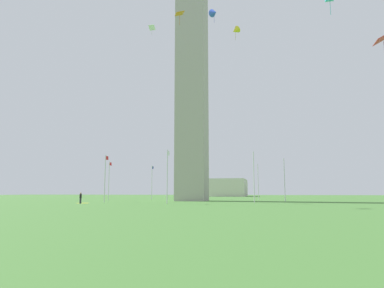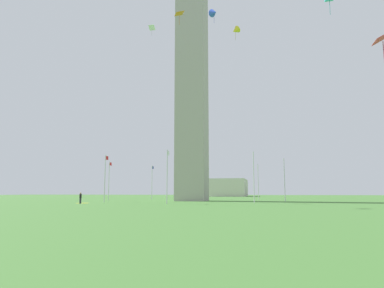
{
  "view_description": "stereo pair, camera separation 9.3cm",
  "coord_description": "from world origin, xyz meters",
  "px_view_note": "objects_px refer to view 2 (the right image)",
  "views": [
    {
      "loc": [
        -66.69,
        -14.24,
        1.74
      ],
      "look_at": [
        0.0,
        0.0,
        11.0
      ],
      "focal_mm": 32.93,
      "sensor_mm": 36.0,
      "label": 1
    },
    {
      "loc": [
        -66.67,
        -14.33,
        1.74
      ],
      "look_at": [
        0.0,
        0.0,
        11.0
      ],
      "focal_mm": 32.93,
      "sensor_mm": 36.0,
      "label": 2
    }
  ],
  "objects_px": {
    "obelisk_monument": "(192,71)",
    "flagpole_sw": "(254,175)",
    "flagpole_nw": "(258,180)",
    "kite_white_diamond": "(152,28)",
    "distant_building": "(229,188)",
    "flagpole_e": "(109,179)",
    "flagpole_s": "(167,174)",
    "flagpole_ne": "(152,181)",
    "kite_blue_delta": "(214,13)",
    "flagpole_w": "(284,178)",
    "flagpole_n": "(207,181)",
    "kite_red_diamond": "(383,39)",
    "kite_orange_diamond": "(179,14)",
    "person_black_shirt": "(80,198)",
    "kite_yellow_delta": "(235,31)",
    "flagpole_se": "(105,176)",
    "picnic_blanket_near_first_person": "(83,203)"
  },
  "relations": [
    {
      "from": "flagpole_se",
      "to": "flagpole_n",
      "type": "bearing_deg",
      "value": -22.5
    },
    {
      "from": "flagpole_sw",
      "to": "distant_building",
      "type": "relative_size",
      "value": 0.35
    },
    {
      "from": "kite_blue_delta",
      "to": "picnic_blanket_near_first_person",
      "type": "bearing_deg",
      "value": 112.46
    },
    {
      "from": "obelisk_monument",
      "to": "flagpole_sw",
      "type": "relative_size",
      "value": 6.59
    },
    {
      "from": "flagpole_se",
      "to": "flagpole_s",
      "type": "bearing_deg",
      "value": -112.5
    },
    {
      "from": "person_black_shirt",
      "to": "kite_red_diamond",
      "type": "bearing_deg",
      "value": -103.87
    },
    {
      "from": "flagpole_nw",
      "to": "kite_red_diamond",
      "type": "xyz_separation_m",
      "value": [
        -58.25,
        -8.67,
        5.99
      ]
    },
    {
      "from": "flagpole_n",
      "to": "flagpole_sw",
      "type": "height_order",
      "value": "same"
    },
    {
      "from": "kite_yellow_delta",
      "to": "flagpole_se",
      "type": "bearing_deg",
      "value": 110.66
    },
    {
      "from": "flagpole_ne",
      "to": "picnic_blanket_near_first_person",
      "type": "xyz_separation_m",
      "value": [
        -28.98,
        1.38,
        -4.31
      ]
    },
    {
      "from": "flagpole_se",
      "to": "kite_blue_delta",
      "type": "distance_m",
      "value": 34.23
    },
    {
      "from": "kite_red_diamond",
      "to": "flagpole_e",
      "type": "bearing_deg",
      "value": 39.7
    },
    {
      "from": "flagpole_e",
      "to": "flagpole_w",
      "type": "distance_m",
      "value": 34.61
    },
    {
      "from": "flagpole_ne",
      "to": "flagpole_se",
      "type": "xyz_separation_m",
      "value": [
        -24.47,
        0.0,
        0.0
      ]
    },
    {
      "from": "flagpole_nw",
      "to": "kite_white_diamond",
      "type": "distance_m",
      "value": 38.69
    },
    {
      "from": "kite_blue_delta",
      "to": "flagpole_sw",
      "type": "bearing_deg",
      "value": -118.97
    },
    {
      "from": "kite_red_diamond",
      "to": "distant_building",
      "type": "distance_m",
      "value": 119.69
    },
    {
      "from": "kite_blue_delta",
      "to": "flagpole_s",
      "type": "bearing_deg",
      "value": 145.79
    },
    {
      "from": "person_black_shirt",
      "to": "kite_white_diamond",
      "type": "height_order",
      "value": "kite_white_diamond"
    },
    {
      "from": "flagpole_w",
      "to": "kite_blue_delta",
      "type": "distance_m",
      "value": 32.23
    },
    {
      "from": "flagpole_ne",
      "to": "person_black_shirt",
      "type": "height_order",
      "value": "flagpole_ne"
    },
    {
      "from": "flagpole_se",
      "to": "picnic_blanket_near_first_person",
      "type": "distance_m",
      "value": 6.39
    },
    {
      "from": "kite_white_diamond",
      "to": "distant_building",
      "type": "distance_m",
      "value": 84.72
    },
    {
      "from": "flagpole_ne",
      "to": "kite_yellow_delta",
      "type": "height_order",
      "value": "kite_yellow_delta"
    },
    {
      "from": "flagpole_n",
      "to": "person_black_shirt",
      "type": "relative_size",
      "value": 4.81
    },
    {
      "from": "flagpole_w",
      "to": "flagpole_ne",
      "type": "bearing_deg",
      "value": 67.5
    },
    {
      "from": "flagpole_e",
      "to": "flagpole_s",
      "type": "distance_m",
      "value": 24.47
    },
    {
      "from": "kite_orange_diamond",
      "to": "flagpole_s",
      "type": "bearing_deg",
      "value": 28.72
    },
    {
      "from": "kite_white_diamond",
      "to": "picnic_blanket_near_first_person",
      "type": "distance_m",
      "value": 33.85
    },
    {
      "from": "distant_building",
      "to": "kite_red_diamond",
      "type": "bearing_deg",
      "value": -169.58
    },
    {
      "from": "flagpole_sw",
      "to": "person_black_shirt",
      "type": "relative_size",
      "value": 4.81
    },
    {
      "from": "flagpole_ne",
      "to": "person_black_shirt",
      "type": "relative_size",
      "value": 4.81
    },
    {
      "from": "flagpole_n",
      "to": "kite_white_diamond",
      "type": "relative_size",
      "value": 4.17
    },
    {
      "from": "flagpole_s",
      "to": "kite_blue_delta",
      "type": "xyz_separation_m",
      "value": [
        8.6,
        -5.85,
        28.84
      ]
    },
    {
      "from": "flagpole_nw",
      "to": "kite_yellow_delta",
      "type": "xyz_separation_m",
      "value": [
        -16.4,
        3.06,
        27.3
      ]
    },
    {
      "from": "flagpole_s",
      "to": "kite_red_diamond",
      "type": "relative_size",
      "value": 4.61
    },
    {
      "from": "flagpole_w",
      "to": "kite_orange_diamond",
      "type": "distance_m",
      "value": 34.52
    },
    {
      "from": "kite_white_diamond",
      "to": "picnic_blanket_near_first_person",
      "type": "height_order",
      "value": "kite_white_diamond"
    },
    {
      "from": "flagpole_se",
      "to": "distant_building",
      "type": "relative_size",
      "value": 0.35
    },
    {
      "from": "picnic_blanket_near_first_person",
      "to": "kite_orange_diamond",
      "type": "bearing_deg",
      "value": -110.87
    },
    {
      "from": "flagpole_e",
      "to": "kite_blue_delta",
      "type": "height_order",
      "value": "kite_blue_delta"
    },
    {
      "from": "flagpole_w",
      "to": "flagpole_sw",
      "type": "bearing_deg",
      "value": 157.5
    },
    {
      "from": "flagpole_se",
      "to": "kite_white_diamond",
      "type": "xyz_separation_m",
      "value": [
        4.14,
        -6.36,
        27.49
      ]
    },
    {
      "from": "flagpole_n",
      "to": "kite_red_diamond",
      "type": "xyz_separation_m",
      "value": [
        -63.32,
        -20.9,
        5.99
      ]
    },
    {
      "from": "flagpole_ne",
      "to": "obelisk_monument",
      "type": "bearing_deg",
      "value": -135.14
    },
    {
      "from": "flagpole_nw",
      "to": "distant_building",
      "type": "distance_m",
      "value": 60.67
    },
    {
      "from": "flagpole_ne",
      "to": "person_black_shirt",
      "type": "distance_m",
      "value": 30.94
    },
    {
      "from": "flagpole_s",
      "to": "flagpole_sw",
      "type": "relative_size",
      "value": 1.0
    },
    {
      "from": "kite_blue_delta",
      "to": "picnic_blanket_near_first_person",
      "type": "xyz_separation_m",
      "value": [
        -8.04,
        19.46,
        -33.15
      ]
    },
    {
      "from": "kite_yellow_delta",
      "to": "kite_blue_delta",
      "type": "relative_size",
      "value": 0.99
    }
  ]
}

